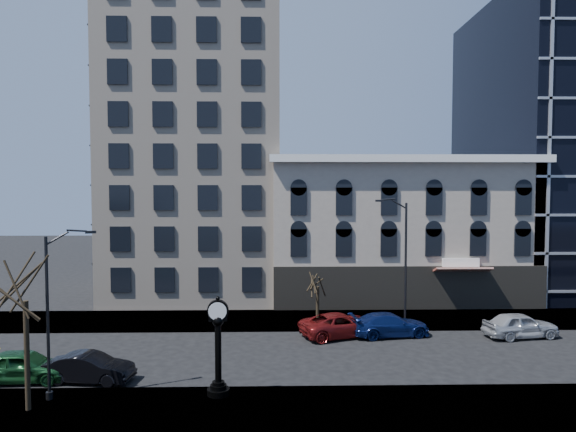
{
  "coord_description": "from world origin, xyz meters",
  "views": [
    {
      "loc": [
        1.25,
        -29.64,
        9.72
      ],
      "look_at": [
        2.0,
        4.0,
        8.0
      ],
      "focal_mm": 32.0,
      "sensor_mm": 36.0,
      "label": 1
    }
  ],
  "objects_px": {
    "street_lamp_near": "(61,269)",
    "car_near_a": "(23,366)",
    "car_near_b": "(90,368)",
    "street_clock": "(218,350)"
  },
  "relations": [
    {
      "from": "car_near_a",
      "to": "street_clock",
      "type": "bearing_deg",
      "value": -104.6
    },
    {
      "from": "car_near_a",
      "to": "car_near_b",
      "type": "distance_m",
      "value": 3.39
    },
    {
      "from": "street_lamp_near",
      "to": "street_clock",
      "type": "bearing_deg",
      "value": -22.91
    },
    {
      "from": "street_clock",
      "to": "car_near_b",
      "type": "distance_m",
      "value": 7.2
    },
    {
      "from": "street_lamp_near",
      "to": "car_near_b",
      "type": "distance_m",
      "value": 5.83
    },
    {
      "from": "street_clock",
      "to": "car_near_a",
      "type": "xyz_separation_m",
      "value": [
        -10.12,
        2.2,
        -1.42
      ]
    },
    {
      "from": "car_near_a",
      "to": "street_lamp_near",
      "type": "bearing_deg",
      "value": -130.35
    },
    {
      "from": "car_near_a",
      "to": "car_near_b",
      "type": "xyz_separation_m",
      "value": [
        3.39,
        -0.12,
        -0.08
      ]
    },
    {
      "from": "car_near_b",
      "to": "car_near_a",
      "type": "bearing_deg",
      "value": 94.56
    },
    {
      "from": "street_lamp_near",
      "to": "car_near_a",
      "type": "bearing_deg",
      "value": 118.15
    }
  ]
}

